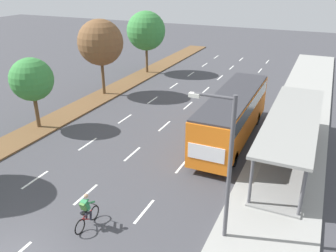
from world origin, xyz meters
TOP-DOWN VIEW (x-y plane):
  - median_strip at (-8.30, 20.00)m, footprint 2.60×52.00m
  - sidewalk_right at (9.25, 20.00)m, footprint 4.50×52.00m
  - lane_divider_left at (-3.50, 17.82)m, footprint 0.14×46.63m
  - lane_divider_center at (0.00, 17.82)m, footprint 0.14×46.63m
  - lane_divider_right at (3.50, 17.82)m, footprint 0.14×46.63m
  - bus_shelter at (9.53, 13.50)m, footprint 2.90×12.00m
  - bus at (5.25, 15.11)m, footprint 2.54×11.29m
  - cyclist at (1.63, 3.39)m, footprint 0.46×1.82m
  - median_tree_second at (-8.48, 11.13)m, footprint 3.10×3.10m
  - median_tree_third at (-8.47, 19.84)m, footprint 4.17×4.17m
  - median_tree_fourth at (-8.35, 28.56)m, footprint 4.32×4.32m
  - streetlight at (7.42, 5.23)m, footprint 1.91×0.24m

SIDE VIEW (x-z plane):
  - lane_divider_left at x=-3.50m, z-range 0.00..0.01m
  - lane_divider_center at x=0.00m, z-range 0.00..0.01m
  - lane_divider_right at x=3.50m, z-range 0.00..0.01m
  - median_strip at x=-8.30m, z-range 0.00..0.12m
  - sidewalk_right at x=9.25m, z-range 0.00..0.15m
  - cyclist at x=1.63m, z-range -0.06..1.65m
  - bus_shelter at x=9.53m, z-range 0.44..3.30m
  - bus at x=5.25m, z-range 0.38..3.75m
  - median_tree_second at x=-8.48m, z-range 1.17..6.39m
  - streetlight at x=7.42m, z-range 0.64..7.14m
  - median_tree_fourth at x=-8.35m, z-range 1.39..8.26m
  - median_tree_third at x=-8.47m, z-range 1.49..8.43m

